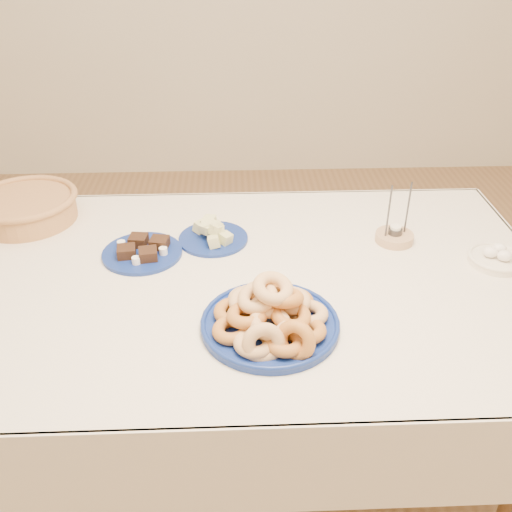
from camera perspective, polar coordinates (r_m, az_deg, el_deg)
name	(u,v)px	position (r m, az deg, el deg)	size (l,w,h in m)	color
ground	(255,451)	(2.14, -0.06, -18.94)	(5.00, 5.00, 0.00)	olive
dining_table	(255,306)	(1.69, -0.07, -5.03)	(1.71, 1.11, 0.75)	brown
donut_platter	(271,317)	(1.41, 1.47, -6.14)	(0.37, 0.37, 0.16)	navy
melon_plate	(213,234)	(1.80, -4.35, 2.23)	(0.22, 0.22, 0.07)	navy
brownie_plate	(143,251)	(1.76, -11.28, 0.49)	(0.27, 0.27, 0.04)	navy
wicker_basket	(26,207)	(2.05, -22.05, 4.61)	(0.38, 0.38, 0.09)	#95643B
candle_holder	(394,236)	(1.84, 13.68, 1.95)	(0.15, 0.15, 0.20)	tan
egg_bowl	(497,258)	(1.82, 22.92, -0.18)	(0.21, 0.21, 0.05)	silver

